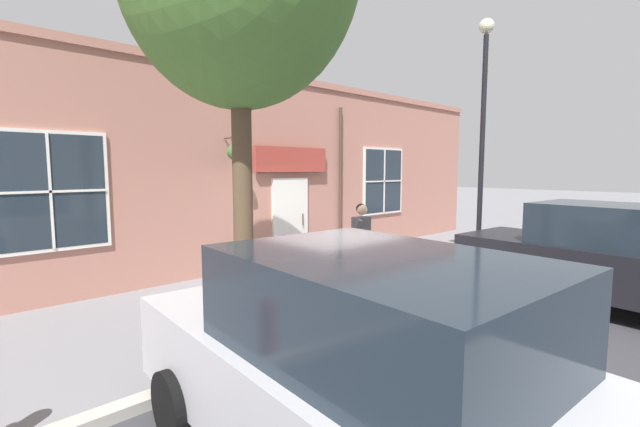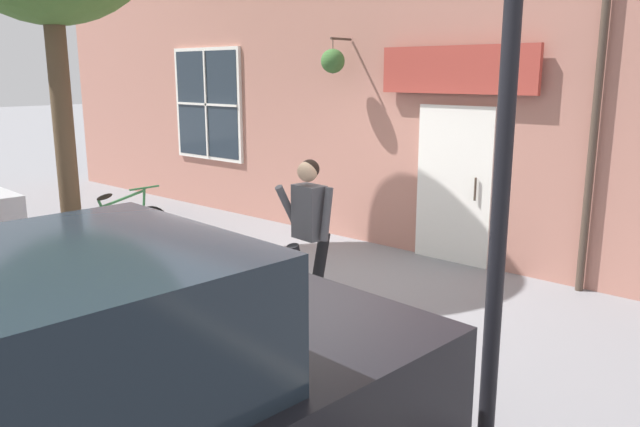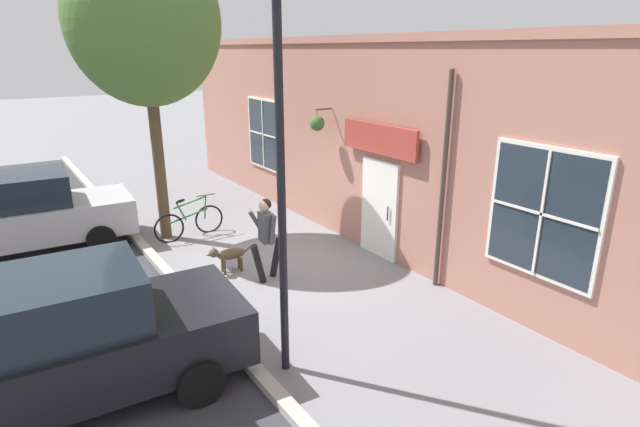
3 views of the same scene
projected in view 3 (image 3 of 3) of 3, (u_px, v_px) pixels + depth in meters
ground_plane at (274, 265)px, 10.40m from camera, size 90.00×90.00×0.00m
storefront_facade at (365, 145)px, 10.91m from camera, size 0.95×18.00×4.57m
pedestrian_walking at (266, 232)px, 9.46m from camera, size 0.75×0.59×1.64m
dog_on_leash at (228, 255)px, 9.95m from camera, size 0.98×0.31×0.59m
street_tree_by_curb at (144, 28)px, 10.44m from camera, size 3.22×2.90×6.62m
leaning_bicycle at (190, 222)px, 11.84m from camera, size 1.74×0.20×1.00m
parked_car_nearest_curb at (23, 214)px, 10.83m from camera, size 4.41×2.16×1.75m
parked_car_mid_block at (64, 340)px, 6.12m from camera, size 4.41×2.16×1.75m
street_lamp at (279, 114)px, 5.94m from camera, size 0.32×0.32×5.53m
fire_hydrant at (117, 197)px, 13.80m from camera, size 0.34×0.20×0.77m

